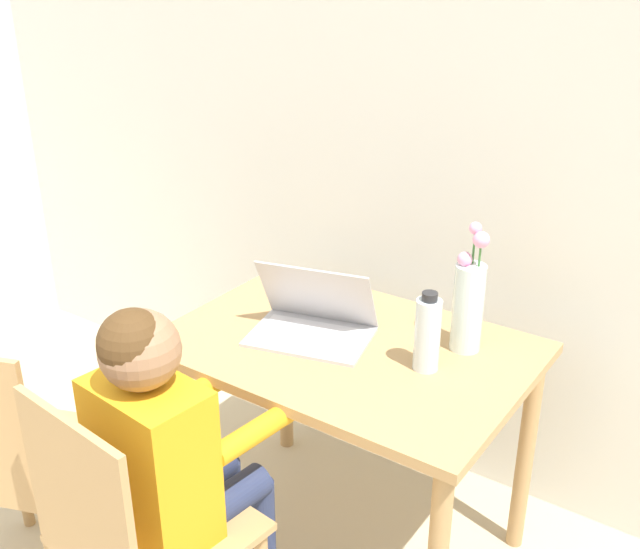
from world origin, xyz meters
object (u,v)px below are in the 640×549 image
at_px(chair_spare, 8,463).
at_px(water_bottle, 427,333).
at_px(laptop, 313,319).
at_px(person_seated, 170,449).
at_px(flower_vase, 469,301).
at_px(chair_occupied, 137,543).

distance_m(chair_spare, water_bottle, 1.18).
bearing_deg(laptop, person_seated, -105.56).
distance_m(flower_vase, water_bottle, 0.17).
xyz_separation_m(person_seated, laptop, (0.01, 0.57, 0.11)).
bearing_deg(flower_vase, water_bottle, -104.47).
relative_size(chair_spare, flower_vase, 2.38).
height_order(chair_spare, person_seated, person_seated).
bearing_deg(water_bottle, person_seated, -122.05).
relative_size(person_seated, flower_vase, 2.86).
xyz_separation_m(chair_occupied, laptop, (0.02, 0.68, 0.31)).
height_order(laptop, water_bottle, water_bottle).
xyz_separation_m(laptop, flower_vase, (0.39, 0.17, 0.10)).
height_order(chair_spare, flower_vase, flower_vase).
height_order(chair_occupied, water_bottle, water_bottle).
bearing_deg(person_seated, water_bottle, -115.85).
relative_size(person_seated, water_bottle, 4.73).
bearing_deg(person_seated, flower_vase, -112.52).
height_order(chair_spare, laptop, laptop).
bearing_deg(flower_vase, chair_occupied, -115.99).
distance_m(chair_occupied, flower_vase, 1.04).
distance_m(chair_occupied, chair_spare, 0.51).
height_order(person_seated, water_bottle, person_seated).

